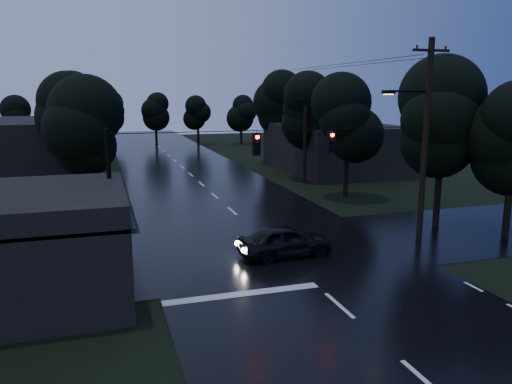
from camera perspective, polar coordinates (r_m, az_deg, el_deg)
ground at (r=14.62m, az=18.89°, el=-19.93°), size 160.00×160.00×0.00m
main_road at (r=41.33m, az=-6.26°, el=0.88°), size 12.00×120.00×0.02m
cross_street at (r=24.40m, az=2.05°, el=-6.44°), size 60.00×9.00×0.02m
building_far_right at (r=49.28m, az=8.98°, el=5.07°), size 10.00×14.00×4.40m
building_far_left at (r=50.54m, az=-24.45°, el=4.70°), size 10.00×16.00×5.00m
utility_pole_main at (r=25.92m, az=18.63°, el=5.90°), size 3.50×0.30×10.00m
utility_pole_far at (r=41.32m, az=5.61°, el=6.32°), size 2.00×0.30×7.50m
anchor_pole_left at (r=21.37m, az=-16.28°, el=-1.13°), size 0.18×0.18×6.00m
span_signals at (r=22.60m, az=4.34°, el=5.71°), size 15.00×0.37×1.12m
tree_corner_near at (r=29.02m, az=20.59°, el=7.75°), size 4.48×4.48×9.44m
tree_left_a at (r=32.01m, az=-19.68°, el=6.73°), size 3.92×3.92×8.26m
tree_left_b at (r=39.99m, az=-20.19°, el=8.02°), size 4.20×4.20×8.85m
tree_left_c at (r=49.99m, az=-20.41°, el=8.96°), size 4.48×4.48×9.44m
tree_right_a at (r=36.09m, az=10.44°, el=8.24°), size 4.20×4.20×8.85m
tree_right_b at (r=43.54m, az=6.23°, el=9.35°), size 4.48×4.48×9.44m
tree_right_c at (r=53.05m, az=2.47°, el=10.15°), size 4.76×4.76×10.03m
car at (r=23.09m, az=3.35°, el=-5.57°), size 4.43×1.96×1.48m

